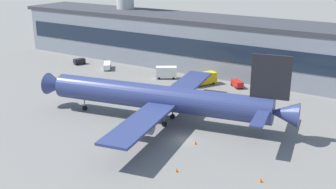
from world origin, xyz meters
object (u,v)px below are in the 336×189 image
Objects in this scene: airliner at (162,98)px; traffic_cone_2 at (120,147)px; stair_truck at (166,72)px; baggage_tug at (80,61)px; traffic_cone_3 at (177,170)px; traffic_cone_1 at (195,142)px; belt_loader at (107,65)px; traffic_cone_0 at (261,180)px; fuel_truck at (202,78)px; follow_me_car at (237,83)px.

traffic_cone_2 is (0.73, -15.56, -5.08)m from airliner.
stair_truck is 1.54× the size of baggage_tug.
stair_truck is 33.35m from baggage_tug.
stair_truck is 9.55× the size of traffic_cone_3.
stair_truck is at bearing 1.83° from baggage_tug.
traffic_cone_3 is (2.71, -11.28, -0.04)m from traffic_cone_1.
belt_loader reaches higher than traffic_cone_3.
traffic_cone_0 reaches higher than traffic_cone_1.
airliner reaches higher than fuel_truck.
stair_truck is 45.99m from traffic_cone_1.
fuel_truck reaches higher than traffic_cone_3.
airliner is 58.34m from baggage_tug.
baggage_tug is 67.61m from traffic_cone_2.
stair_truck is at bearing 1.90° from belt_loader.
traffic_cone_3 is at bearing -66.61° from fuel_truck.
baggage_tug is 0.90× the size of follow_me_car.
airliner reaches higher than traffic_cone_1.
fuel_truck is 1.91× the size of follow_me_car.
baggage_tug is at bearing 139.99° from traffic_cone_2.
airliner reaches higher than belt_loader.
fuel_truck is 11.67× the size of traffic_cone_0.
follow_me_car is at bearing 19.77° from fuel_truck.
traffic_cone_2 is at bearing -81.84° from fuel_truck.
airliner is 86.94× the size of traffic_cone_3.
stair_truck is 9.37× the size of traffic_cone_2.
fuel_truck reaches higher than traffic_cone_2.
stair_truck is at bearing -171.03° from follow_me_car.
follow_me_car is at bearing 5.40° from belt_loader.
baggage_tug is (-45.38, -1.16, -0.80)m from fuel_truck.
airliner is 9.10× the size of stair_truck.
follow_me_car is 6.76× the size of traffic_cone_2.
stair_truck is at bearing 121.47° from airliner.
fuel_truck is at bearing 113.39° from traffic_cone_3.
fuel_truck reaches higher than traffic_cone_0.
traffic_cone_0 is (78.61, -41.06, -0.71)m from baggage_tug.
baggage_tug is at bearing 151.34° from airliner.
airliner is 6.60× the size of fuel_truck.
fuel_truck is at bearing 101.05° from airliner.
follow_me_car is 39.49m from traffic_cone_1.
belt_loader reaches higher than follow_me_car.
airliner is 30.95m from traffic_cone_0.
fuel_truck is at bearing -160.23° from follow_me_car.
fuel_truck is 13.17× the size of traffic_cone_3.
stair_truck reaches higher than traffic_cone_3.
traffic_cone_0 is at bearing 18.61° from traffic_cone_3.
follow_me_car is at bearing 8.97° from stair_truck.
traffic_cone_0 is (45.29, -42.12, -1.60)m from stair_truck.
baggage_tug is at bearing -175.39° from follow_me_car.
traffic_cone_0 is 26.94m from traffic_cone_2.
traffic_cone_1 reaches higher than traffic_cone_3.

